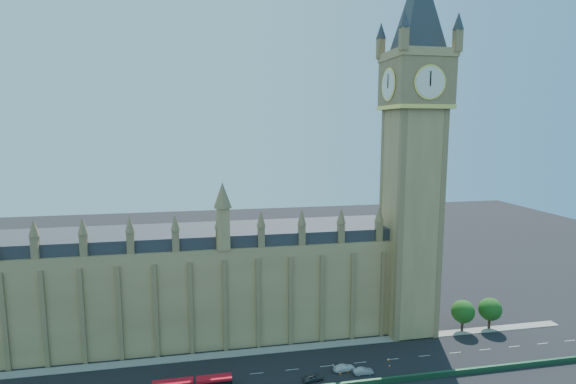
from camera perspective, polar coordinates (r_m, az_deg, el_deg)
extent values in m
plane|color=black|center=(107.16, -1.73, -21.82)|extent=(400.00, 400.00, 0.00)
cube|color=#977B49|center=(121.22, -15.52, -11.92)|extent=(120.00, 20.00, 25.00)
cube|color=#2D3035|center=(117.20, -15.78, -5.48)|extent=(120.00, 18.00, 3.00)
cube|color=#977B49|center=(120.55, 15.25, -3.86)|extent=(12.00, 12.00, 58.00)
cube|color=olive|center=(118.44, 15.90, 12.94)|extent=(14.00, 14.00, 12.00)
cylinder|color=silver|center=(112.11, 17.59, 13.16)|extent=(7.20, 0.30, 7.20)
cube|color=#977B49|center=(119.25, 16.04, 16.29)|extent=(14.50, 14.50, 2.00)
cube|color=gray|center=(115.34, -2.54, -19.45)|extent=(160.00, 3.00, 0.16)
cylinder|color=#382619|center=(132.06, 21.24, -15.37)|extent=(0.70, 0.70, 4.00)
sphere|color=#184813|center=(130.73, 21.33, -13.96)|extent=(6.00, 6.00, 6.00)
sphere|color=#184813|center=(131.16, 21.57, -13.62)|extent=(4.38, 4.38, 4.38)
cylinder|color=#382619|center=(136.28, 24.19, -14.79)|extent=(0.70, 0.70, 4.00)
sphere|color=#184813|center=(134.99, 24.28, -13.42)|extent=(6.00, 6.00, 6.00)
sphere|color=#184813|center=(135.45, 24.50, -13.09)|extent=(4.38, 4.38, 4.38)
cube|color=red|center=(101.73, -9.36, -22.82)|extent=(7.28, 2.32, 2.73)
cube|color=black|center=(101.57, -9.37, -22.66)|extent=(7.33, 2.37, 1.04)
cylinder|color=black|center=(103.25, -7.97, -22.87)|extent=(0.91, 0.28, 0.91)
imported|color=#3A3C41|center=(103.74, 3.20, -22.45)|extent=(4.58, 2.34, 1.49)
imported|color=#9B9DA2|center=(107.13, 9.57, -21.51)|extent=(4.32, 1.56, 1.42)
imported|color=white|center=(107.78, 7.13, -21.25)|extent=(5.14, 2.47, 1.45)
cube|color=black|center=(106.71, 6.67, -22.00)|extent=(0.48, 0.48, 0.04)
cone|color=#FE630D|center=(106.54, 6.68, -21.85)|extent=(0.53, 0.53, 0.72)
cylinder|color=white|center=(106.49, 6.68, -21.80)|extent=(0.35, 0.35, 0.12)
cube|color=black|center=(107.55, 7.59, -21.76)|extent=(0.45, 0.45, 0.04)
cone|color=#D9480B|center=(107.38, 7.60, -21.61)|extent=(0.50, 0.50, 0.70)
cylinder|color=white|center=(107.34, 7.60, -21.56)|extent=(0.34, 0.34, 0.12)
cube|color=black|center=(111.01, 12.78, -20.88)|extent=(0.38, 0.38, 0.04)
cone|color=red|center=(110.87, 12.78, -20.75)|extent=(0.41, 0.41, 0.62)
cylinder|color=white|center=(110.82, 12.79, -20.71)|extent=(0.30, 0.30, 0.11)
cube|color=black|center=(113.58, 12.63, -20.16)|extent=(0.39, 0.39, 0.04)
cone|color=orange|center=(113.44, 12.63, -20.03)|extent=(0.42, 0.42, 0.62)
cylinder|color=white|center=(113.40, 12.64, -19.99)|extent=(0.30, 0.30, 0.11)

